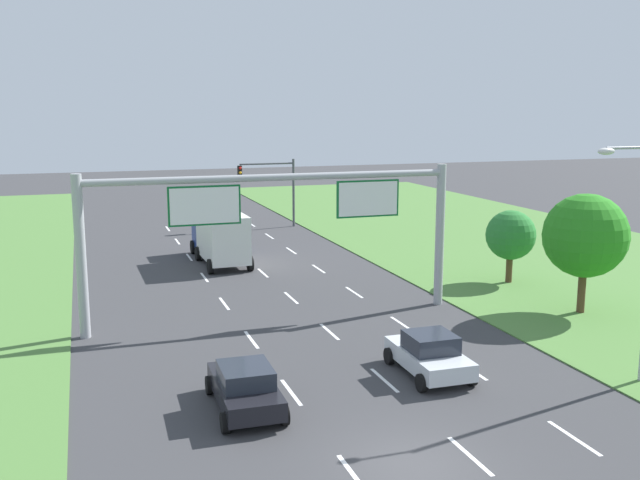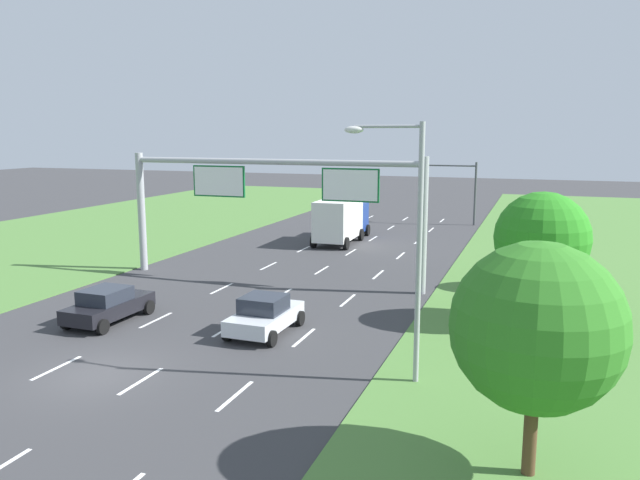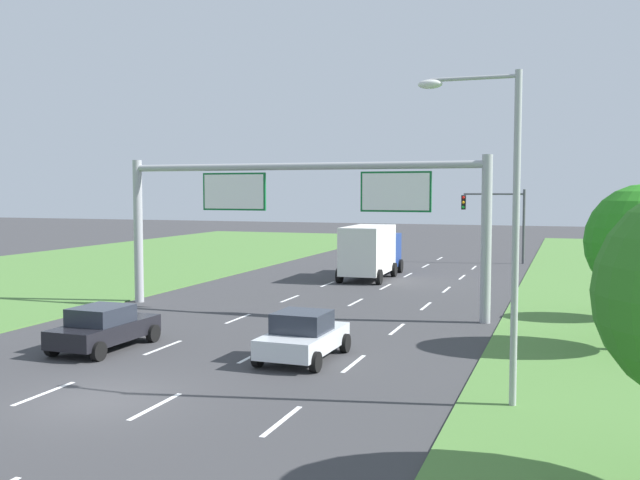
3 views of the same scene
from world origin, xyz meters
name	(u,v)px [view 2 (image 2 of 3)]	position (x,y,z in m)	size (l,w,h in m)	color
ground_plane	(98,374)	(0.00, 0.00, 0.00)	(200.00, 200.00, 0.00)	#38383A
lane_dashes_inner_left	(222,288)	(-1.75, 12.00, 0.00)	(0.14, 62.40, 0.01)	white
lane_dashes_inner_right	(282,294)	(1.75, 12.00, 0.00)	(0.14, 62.40, 0.01)	white
lane_dashes_slip	(348,300)	(5.25, 12.00, 0.00)	(0.14, 62.40, 0.01)	white
car_near_red	(265,315)	(3.52, 6.00, 0.78)	(2.21, 3.99, 1.59)	silver
car_lead_silver	(108,305)	(-3.55, 5.12, 0.77)	(2.15, 4.24, 1.52)	black
box_truck	(342,219)	(-0.11, 27.70, 1.77)	(2.81, 7.59, 3.32)	navy
sign_gantry	(273,193)	(0.16, 14.56, 4.89)	(17.24, 0.44, 7.00)	#9EA0A5
traffic_light_mast	(453,181)	(6.45, 39.99, 3.87)	(4.76, 0.49, 5.60)	#47494F
street_lamp	(408,230)	(10.00, 2.96, 5.08)	(2.61, 0.32, 8.50)	#9EA0A5
roadside_tree_near	(537,328)	(14.04, -1.75, 3.71)	(4.03, 4.03, 5.74)	#513823
roadside_tree_mid	(542,239)	(14.08, 10.89, 3.76)	(3.96, 3.96, 5.76)	#513823
roadside_tree_far	(544,240)	(14.22, 17.19, 2.73)	(2.76, 2.76, 4.12)	#513823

